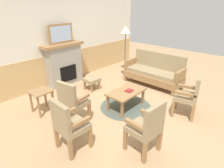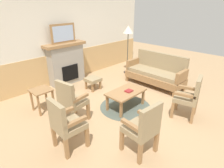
{
  "view_description": "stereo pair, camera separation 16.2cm",
  "coord_description": "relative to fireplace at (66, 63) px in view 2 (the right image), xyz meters",
  "views": [
    {
      "loc": [
        -3.15,
        -2.48,
        2.41
      ],
      "look_at": [
        0.0,
        0.35,
        0.55
      ],
      "focal_mm": 30.01,
      "sensor_mm": 36.0,
      "label": 1
    },
    {
      "loc": [
        -3.04,
        -2.59,
        2.41
      ],
      "look_at": [
        0.0,
        0.35,
        0.55
      ],
      "focal_mm": 30.01,
      "sensor_mm": 36.0,
      "label": 2
    }
  ],
  "objects": [
    {
      "name": "ground_plane",
      "position": [
        0.0,
        -2.35,
        -0.65
      ],
      "size": [
        14.0,
        14.0,
        0.0
      ],
      "primitive_type": "plane",
      "color": "tan"
    },
    {
      "name": "wall_back",
      "position": [
        0.0,
        0.25,
        0.66
      ],
      "size": [
        7.2,
        0.14,
        2.7
      ],
      "color": "silver",
      "rests_on": "ground_plane"
    },
    {
      "name": "fireplace",
      "position": [
        0.0,
        0.0,
        0.0
      ],
      "size": [
        1.3,
        0.44,
        1.28
      ],
      "color": "gray",
      "rests_on": "ground_plane"
    },
    {
      "name": "framed_picture",
      "position": [
        0.0,
        0.0,
        0.91
      ],
      "size": [
        0.8,
        0.04,
        0.56
      ],
      "color": "olive",
      "rests_on": "fireplace"
    },
    {
      "name": "couch",
      "position": [
        1.8,
        -2.14,
        -0.26
      ],
      "size": [
        0.7,
        1.8,
        0.98
      ],
      "color": "olive",
      "rests_on": "ground_plane"
    },
    {
      "name": "coffee_table",
      "position": [
        0.1,
        -2.37,
        -0.27
      ],
      "size": [
        0.96,
        0.56,
        0.44
      ],
      "color": "olive",
      "rests_on": "ground_plane"
    },
    {
      "name": "round_rug",
      "position": [
        0.1,
        -2.37,
        -0.65
      ],
      "size": [
        1.27,
        1.27,
        0.01
      ],
      "primitive_type": "cylinder",
      "color": "#4C564C",
      "rests_on": "ground_plane"
    },
    {
      "name": "book_on_table",
      "position": [
        0.14,
        -2.42,
        -0.2
      ],
      "size": [
        0.18,
        0.15,
        0.03
      ],
      "primitive_type": "cube",
      "rotation": [
        0.0,
        0.0,
        0.03
      ],
      "color": "maroon",
      "rests_on": "coffee_table"
    },
    {
      "name": "footstool",
      "position": [
        0.24,
        -0.98,
        -0.37
      ],
      "size": [
        0.4,
        0.4,
        0.36
      ],
      "color": "olive",
      "rests_on": "ground_plane"
    },
    {
      "name": "armchair_near_fireplace",
      "position": [
        -1.18,
        -1.94,
        -0.11
      ],
      "size": [
        0.54,
        0.54,
        0.98
      ],
      "color": "olive",
      "rests_on": "ground_plane"
    },
    {
      "name": "armchair_by_window_left",
      "position": [
        -1.7,
        -2.54,
        -0.11
      ],
      "size": [
        0.5,
        0.5,
        0.98
      ],
      "color": "olive",
      "rests_on": "ground_plane"
    },
    {
      "name": "armchair_front_left",
      "position": [
        0.75,
        -3.64,
        -0.11
      ],
      "size": [
        0.58,
        0.58,
        0.98
      ],
      "color": "olive",
      "rests_on": "ground_plane"
    },
    {
      "name": "armchair_front_center",
      "position": [
        -0.88,
        -3.56,
        -0.11
      ],
      "size": [
        0.52,
        0.52,
        0.98
      ],
      "color": "olive",
      "rests_on": "ground_plane"
    },
    {
      "name": "side_table",
      "position": [
        -1.38,
        -1.04,
        -0.22
      ],
      "size": [
        0.44,
        0.44,
        0.55
      ],
      "color": "olive",
      "rests_on": "ground_plane"
    },
    {
      "name": "floor_lamp_by_couch",
      "position": [
        2.06,
        -0.78,
        0.8
      ],
      "size": [
        0.36,
        0.36,
        1.68
      ],
      "color": "#332D28",
      "rests_on": "ground_plane"
    }
  ]
}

